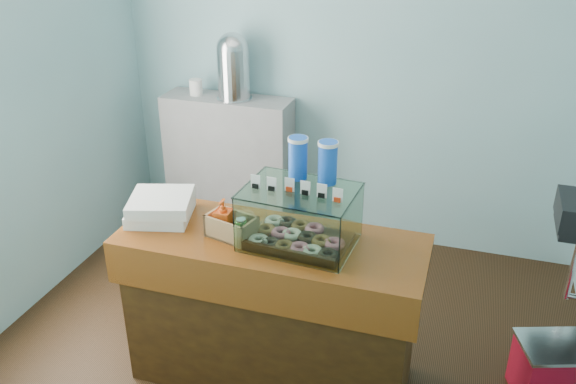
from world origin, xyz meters
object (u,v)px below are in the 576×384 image
(display_case, at_px, (301,212))
(coffee_urn, at_px, (233,65))
(red_cooler, at_px, (553,370))
(counter, at_px, (272,309))

(display_case, height_order, coffee_urn, coffee_urn)
(display_case, distance_m, red_cooler, 1.64)
(coffee_urn, relative_size, red_cooler, 1.06)
(coffee_urn, height_order, red_cooler, coffee_urn)
(red_cooler, bearing_deg, coffee_urn, 132.83)
(counter, distance_m, coffee_urn, 1.99)
(counter, height_order, red_cooler, counter)
(display_case, height_order, red_cooler, display_case)
(display_case, xyz_separation_m, coffee_urn, (-0.98, 1.53, 0.30))
(counter, distance_m, red_cooler, 1.56)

